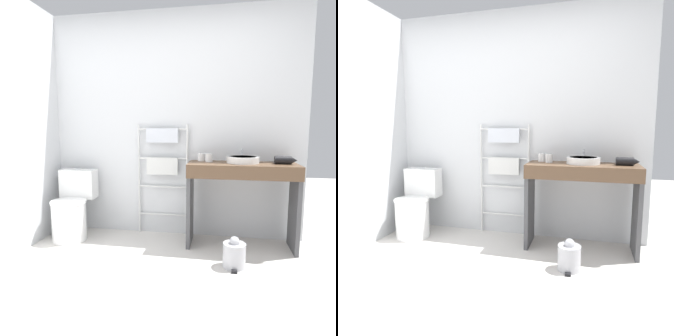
{
  "view_description": "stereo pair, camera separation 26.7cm",
  "coord_description": "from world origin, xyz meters",
  "views": [
    {
      "loc": [
        0.59,
        -1.78,
        1.25
      ],
      "look_at": [
        0.07,
        1.1,
        0.84
      ],
      "focal_mm": 32.0,
      "sensor_mm": 36.0,
      "label": 1
    },
    {
      "loc": [
        0.85,
        -1.72,
        1.25
      ],
      "look_at": [
        0.07,
        1.1,
        0.84
      ],
      "focal_mm": 32.0,
      "sensor_mm": 36.0,
      "label": 2
    }
  ],
  "objects": [
    {
      "name": "hair_dryer",
      "position": [
        1.2,
        1.33,
        0.92
      ],
      "size": [
        0.21,
        0.19,
        0.08
      ],
      "color": "black",
      "rests_on": "vanity_counter"
    },
    {
      "name": "faucet",
      "position": [
        0.8,
        1.5,
        0.97
      ],
      "size": [
        0.02,
        0.1,
        0.13
      ],
      "color": "silver",
      "rests_on": "vanity_counter"
    },
    {
      "name": "sink_basin",
      "position": [
        0.8,
        1.35,
        0.92
      ],
      "size": [
        0.33,
        0.33,
        0.07
      ],
      "color": "white",
      "rests_on": "vanity_counter"
    },
    {
      "name": "wall_back",
      "position": [
        0.0,
        1.65,
        1.26
      ],
      "size": [
        2.97,
        0.12,
        2.52
      ],
      "primitive_type": "cube",
      "color": "silver",
      "rests_on": "ground_plane"
    },
    {
      "name": "towel_radiator",
      "position": [
        -0.07,
        1.54,
        0.86
      ],
      "size": [
        0.59,
        0.06,
        1.27
      ],
      "color": "silver",
      "rests_on": "ground_plane"
    },
    {
      "name": "ground_plane",
      "position": [
        0.0,
        0.0,
        0.0
      ],
      "size": [
        12.0,
        12.0,
        0.0
      ],
      "primitive_type": "plane",
      "color": "silver"
    },
    {
      "name": "vanity_counter",
      "position": [
        0.8,
        1.31,
        0.61
      ],
      "size": [
        1.1,
        0.45,
        0.88
      ],
      "color": "brown",
      "rests_on": "ground_plane"
    },
    {
      "name": "bath_mat",
      "position": [
        -1.0,
        0.6,
        0.01
      ],
      "size": [
        0.56,
        0.36,
        0.01
      ],
      "primitive_type": "cube",
      "color": "silver",
      "rests_on": "ground_plane"
    },
    {
      "name": "cup_near_wall",
      "position": [
        0.37,
        1.44,
        0.92
      ],
      "size": [
        0.08,
        0.08,
        0.09
      ],
      "color": "white",
      "rests_on": "vanity_counter"
    },
    {
      "name": "cup_near_edge",
      "position": [
        0.46,
        1.38,
        0.92
      ],
      "size": [
        0.08,
        0.08,
        0.09
      ],
      "color": "white",
      "rests_on": "vanity_counter"
    },
    {
      "name": "trash_bin",
      "position": [
        0.72,
        0.82,
        0.12
      ],
      "size": [
        0.2,
        0.24,
        0.28
      ],
      "color": "#B7B7BC",
      "rests_on": "ground_plane"
    },
    {
      "name": "wall_side",
      "position": [
        -1.43,
        0.79,
        1.26
      ],
      "size": [
        0.12,
        2.34,
        2.52
      ],
      "primitive_type": "cube",
      "color": "silver",
      "rests_on": "ground_plane"
    },
    {
      "name": "toilet",
      "position": [
        -1.05,
        1.24,
        0.33
      ],
      "size": [
        0.41,
        0.54,
        0.77
      ],
      "color": "white",
      "rests_on": "ground_plane"
    }
  ]
}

